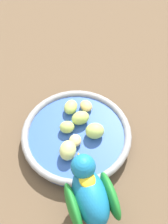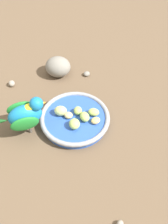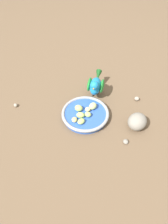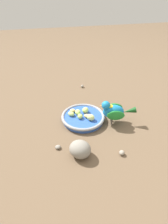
% 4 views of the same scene
% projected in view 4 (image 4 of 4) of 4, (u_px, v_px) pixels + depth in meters
% --- Properties ---
extents(ground_plane, '(4.00, 4.00, 0.00)m').
position_uv_depth(ground_plane, '(84.00, 121.00, 0.93)').
color(ground_plane, brown).
extents(feeding_bowl, '(0.21, 0.21, 0.03)m').
position_uv_depth(feeding_bowl, '(83.00, 117.00, 0.93)').
color(feeding_bowl, '#2D56B7').
rests_on(feeding_bowl, ground_plane).
extents(apple_piece_0, '(0.04, 0.04, 0.03)m').
position_uv_depth(apple_piece_0, '(85.00, 110.00, 0.95)').
color(apple_piece_0, '#B2CC66').
rests_on(apple_piece_0, feeding_bowl).
extents(apple_piece_1, '(0.03, 0.03, 0.02)m').
position_uv_depth(apple_piece_1, '(86.00, 115.00, 0.92)').
color(apple_piece_1, '#E5C67F').
rests_on(apple_piece_1, feeding_bowl).
extents(apple_piece_2, '(0.04, 0.03, 0.03)m').
position_uv_depth(apple_piece_2, '(78.00, 112.00, 0.93)').
color(apple_piece_2, '#B2CC66').
rests_on(apple_piece_2, feeding_bowl).
extents(apple_piece_3, '(0.04, 0.04, 0.02)m').
position_uv_depth(apple_piece_3, '(71.00, 114.00, 0.93)').
color(apple_piece_3, '#B2CC66').
rests_on(apple_piece_3, feeding_bowl).
extents(apple_piece_4, '(0.05, 0.05, 0.03)m').
position_uv_depth(apple_piece_4, '(91.00, 117.00, 0.90)').
color(apple_piece_4, '#C6D17A').
rests_on(apple_piece_4, feeding_bowl).
extents(apple_piece_5, '(0.04, 0.03, 0.02)m').
position_uv_depth(apple_piece_5, '(80.00, 116.00, 0.91)').
color(apple_piece_5, '#B2CC66').
rests_on(apple_piece_5, feeding_bowl).
extents(apple_piece_6, '(0.02, 0.03, 0.02)m').
position_uv_depth(apple_piece_6, '(73.00, 111.00, 0.95)').
color(apple_piece_6, tan).
rests_on(apple_piece_6, feeding_bowl).
extents(parrot, '(0.09, 0.17, 0.12)m').
position_uv_depth(parrot, '(114.00, 111.00, 0.89)').
color(parrot, '#59544C').
rests_on(parrot, ground_plane).
extents(rock_large, '(0.11, 0.12, 0.07)m').
position_uv_depth(rock_large, '(80.00, 149.00, 0.74)').
color(rock_large, gray).
rests_on(rock_large, ground_plane).
extents(pebble_0, '(0.03, 0.03, 0.02)m').
position_uv_depth(pebble_0, '(122.00, 153.00, 0.76)').
color(pebble_0, gray).
rests_on(pebble_0, ground_plane).
extents(pebble_1, '(0.02, 0.03, 0.02)m').
position_uv_depth(pebble_1, '(82.00, 86.00, 1.20)').
color(pebble_1, gray).
rests_on(pebble_1, ground_plane).
extents(pebble_2, '(0.02, 0.02, 0.01)m').
position_uv_depth(pebble_2, '(58.00, 147.00, 0.79)').
color(pebble_2, gray).
rests_on(pebble_2, ground_plane).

